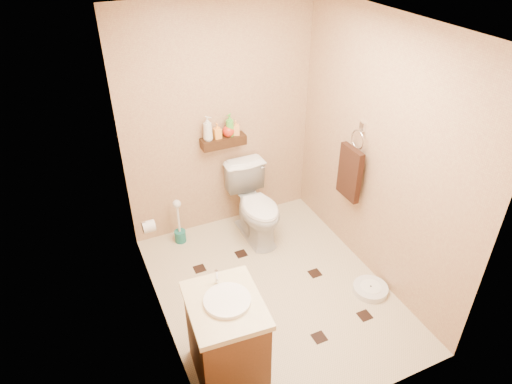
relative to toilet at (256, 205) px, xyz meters
name	(u,v)px	position (x,y,z in m)	size (l,w,h in m)	color
ground	(273,291)	(-0.21, -0.83, -0.39)	(2.50, 2.50, 0.00)	beige
wall_back	(220,122)	(-0.21, 0.42, 0.81)	(2.00, 0.04, 2.40)	tan
wall_front	(372,283)	(-0.21, -2.08, 0.81)	(2.00, 0.04, 2.40)	tan
wall_left	(151,212)	(-1.21, -0.83, 0.81)	(0.04, 2.50, 2.40)	tan
wall_right	(379,156)	(0.79, -0.83, 0.81)	(0.04, 2.50, 2.40)	tan
ceiling	(280,24)	(-0.21, -0.83, 2.01)	(2.00, 2.50, 0.02)	white
wall_shelf	(223,141)	(-0.21, 0.34, 0.63)	(0.46, 0.14, 0.10)	#3D2610
floor_accents	(280,292)	(-0.16, -0.88, -0.39)	(1.24, 1.36, 0.01)	black
toilet	(256,205)	(0.00, 0.00, 0.00)	(0.44, 0.76, 0.78)	white
vanity	(227,338)	(-0.91, -1.47, 0.00)	(0.56, 0.66, 0.87)	brown
bathroom_scale	(370,289)	(0.61, -1.22, -0.36)	(0.35, 0.35, 0.06)	silver
toilet_brush	(179,227)	(-0.78, 0.24, -0.21)	(0.12, 0.12, 0.52)	#19675E
towel_ring	(350,171)	(0.70, -0.58, 0.56)	(0.12, 0.30, 0.76)	silver
toilet_paper	(149,226)	(-1.15, -0.18, 0.21)	(0.12, 0.11, 0.12)	silver
bottle_a	(208,128)	(-0.37, 0.34, 0.81)	(0.10, 0.10, 0.25)	silver
bottle_b	(217,131)	(-0.27, 0.34, 0.76)	(0.07, 0.07, 0.16)	#FF9C35
bottle_c	(228,129)	(-0.15, 0.34, 0.76)	(0.12, 0.12, 0.15)	red
bottle_d	(230,125)	(-0.13, 0.34, 0.80)	(0.09, 0.09, 0.24)	green
bottle_e	(236,128)	(-0.07, 0.34, 0.76)	(0.07, 0.07, 0.15)	#F49E51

